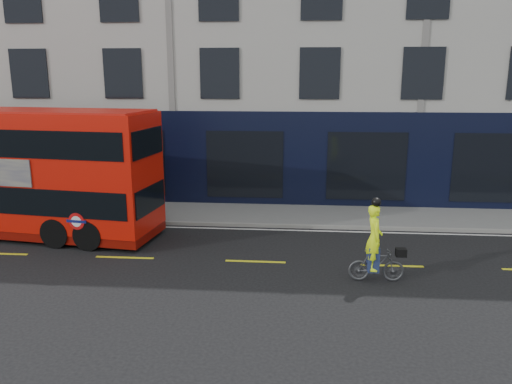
# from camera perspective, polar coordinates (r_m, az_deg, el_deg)

# --- Properties ---
(ground) EXTENTS (120.00, 120.00, 0.00)m
(ground) POSITION_cam_1_polar(r_m,az_deg,el_deg) (14.53, -16.74, -9.27)
(ground) COLOR black
(ground) RESTS_ON ground
(pavement) EXTENTS (60.00, 3.00, 0.12)m
(pavement) POSITION_cam_1_polar(r_m,az_deg,el_deg) (20.36, -10.14, -2.30)
(pavement) COLOR slate
(pavement) RESTS_ON ground
(kerb) EXTENTS (60.00, 0.12, 0.13)m
(kerb) POSITION_cam_1_polar(r_m,az_deg,el_deg) (18.97, -11.29, -3.48)
(kerb) COLOR gray
(kerb) RESTS_ON ground
(building_terrace) EXTENTS (50.00, 10.07, 15.00)m
(building_terrace) POSITION_cam_1_polar(r_m,az_deg,el_deg) (26.01, -7.04, 17.62)
(building_terrace) COLOR #A9A79F
(building_terrace) RESTS_ON ground
(road_edge_line) EXTENTS (58.00, 0.10, 0.01)m
(road_edge_line) POSITION_cam_1_polar(r_m,az_deg,el_deg) (18.71, -11.53, -3.91)
(road_edge_line) COLOR silver
(road_edge_line) RESTS_ON ground
(lane_dashes) EXTENTS (58.00, 0.12, 0.01)m
(lane_dashes) POSITION_cam_1_polar(r_m,az_deg,el_deg) (15.83, -14.77, -7.25)
(lane_dashes) COLOR #CDCA18
(lane_dashes) RESTS_ON ground
(bus) EXTENTS (10.94, 3.81, 4.32)m
(bus) POSITION_cam_1_polar(r_m,az_deg,el_deg) (19.22, -26.67, 2.19)
(bus) COLOR red
(bus) RESTS_ON ground
(cyclist) EXTENTS (1.52, 0.66, 2.32)m
(cyclist) POSITION_cam_1_polar(r_m,az_deg,el_deg) (13.75, 13.50, -6.71)
(cyclist) COLOR #4A4C4F
(cyclist) RESTS_ON ground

